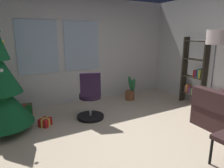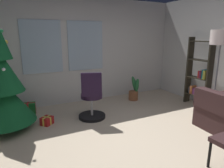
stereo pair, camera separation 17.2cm
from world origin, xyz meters
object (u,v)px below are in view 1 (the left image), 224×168
gift_box_green (25,110)px  bookshelf (194,75)px  office_chair (90,101)px  gift_box_red (45,122)px  potted_plant (131,90)px  floor_lamp (216,43)px

gift_box_green → bookshelf: size_ratio=0.20×
gift_box_green → office_chair: bearing=-37.3°
gift_box_red → office_chair: 0.96m
potted_plant → office_chair: bearing=-155.6°
gift_box_green → potted_plant: size_ratio=0.51×
office_chair → floor_lamp: bearing=-26.7°
gift_box_green → office_chair: size_ratio=0.33×
gift_box_green → floor_lamp: size_ratio=0.18×
office_chair → bookshelf: 2.67m
gift_box_red → potted_plant: 2.43m
bookshelf → potted_plant: size_ratio=2.57×
gift_box_green → potted_plant: (2.63, -0.22, 0.14)m
gift_box_red → floor_lamp: 3.67m
gift_box_red → floor_lamp: (3.12, -1.25, 1.48)m
gift_box_red → gift_box_green: size_ratio=0.84×
gift_box_red → office_chair: (0.89, -0.13, 0.32)m
gift_box_green → floor_lamp: 4.19m
gift_box_red → bookshelf: (3.51, -0.51, 0.66)m
gift_box_green → office_chair: (1.16, -0.88, 0.27)m
office_chair → bookshelf: size_ratio=0.60×
gift_box_green → floor_lamp: (3.39, -2.00, 1.43)m
floor_lamp → bookshelf: bearing=61.9°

